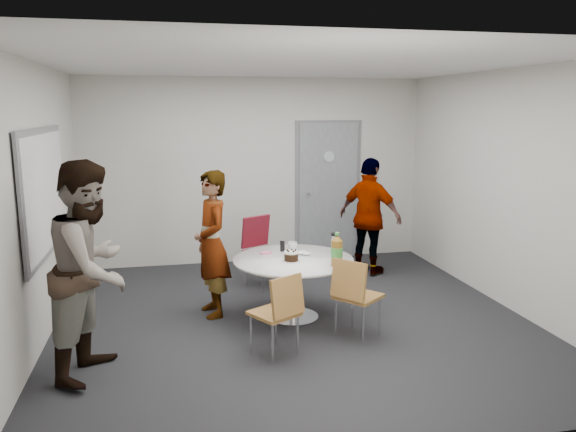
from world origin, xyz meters
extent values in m
plane|color=black|center=(0.00, 0.00, 0.00)|extent=(5.00, 5.00, 0.00)
plane|color=silver|center=(0.00, 0.00, 2.70)|extent=(5.00, 5.00, 0.00)
plane|color=beige|center=(0.00, 2.50, 1.35)|extent=(5.00, 0.00, 5.00)
plane|color=beige|center=(-2.50, 0.00, 1.35)|extent=(0.00, 5.00, 5.00)
plane|color=beige|center=(2.50, 0.00, 1.35)|extent=(0.00, 5.00, 5.00)
plane|color=beige|center=(0.00, -2.50, 1.35)|extent=(5.00, 0.00, 5.00)
cube|color=slate|center=(1.10, 2.47, 1.02)|extent=(0.90, 0.05, 2.05)
cube|color=slate|center=(1.10, 2.50, 1.02)|extent=(1.02, 0.04, 2.12)
cylinder|color=#B2BFC6|center=(1.10, 2.44, 1.55)|extent=(0.16, 0.01, 0.16)
cylinder|color=silver|center=(0.78, 2.41, 1.02)|extent=(0.04, 0.14, 0.04)
cube|color=slate|center=(-2.46, 0.20, 1.45)|extent=(0.03, 1.90, 1.25)
cube|color=white|center=(-2.44, 0.20, 1.45)|extent=(0.01, 1.78, 1.13)
cylinder|color=white|center=(0.01, 0.05, 0.66)|extent=(1.29, 1.29, 0.03)
cylinder|color=silver|center=(0.01, 0.05, 0.33)|extent=(0.09, 0.09, 0.62)
cylinder|color=silver|center=(0.01, 0.05, 0.01)|extent=(0.55, 0.55, 0.02)
cylinder|color=white|center=(-0.03, -0.06, 0.68)|extent=(0.20, 0.20, 0.01)
cylinder|color=black|center=(-0.03, -0.06, 0.72)|extent=(0.15, 0.15, 0.08)
cylinder|color=white|center=(-0.03, -0.06, 0.77)|extent=(0.15, 0.15, 0.02)
cylinder|color=brown|center=(0.38, -0.32, 0.81)|extent=(0.12, 0.12, 0.27)
cylinder|color=#3F933A|center=(0.38, -0.32, 0.82)|extent=(0.12, 0.12, 0.10)
cone|color=brown|center=(0.38, -0.32, 0.97)|extent=(0.11, 0.11, 0.06)
cylinder|color=#4AA54C|center=(0.38, -0.32, 1.01)|extent=(0.04, 0.04, 0.03)
imported|color=white|center=(0.08, 0.42, 0.72)|extent=(0.15, 0.15, 0.09)
cylinder|color=black|center=(-0.04, 0.39, 0.74)|extent=(0.05, 0.05, 0.12)
cylinder|color=silver|center=(0.51, 0.19, 0.77)|extent=(0.07, 0.07, 0.20)
cylinder|color=black|center=(0.51, 0.19, 0.89)|extent=(0.08, 0.08, 0.03)
cube|color=#DD6E87|center=(-0.24, 0.30, 0.69)|extent=(0.13, 0.08, 0.02)
ellipsoid|color=silver|center=(0.15, 0.19, 0.69)|extent=(0.18, 0.18, 0.03)
cube|color=olive|center=(-0.36, -0.82, 0.40)|extent=(0.52, 0.52, 0.03)
cube|color=olive|center=(-0.27, -0.97, 0.61)|extent=(0.35, 0.25, 0.36)
cylinder|color=silver|center=(-0.31, -0.61, 0.20)|extent=(0.02, 0.02, 0.40)
cylinder|color=silver|center=(-0.57, -0.76, 0.20)|extent=(0.02, 0.02, 0.40)
cylinder|color=silver|center=(-0.15, -0.87, 0.20)|extent=(0.02, 0.02, 0.40)
cylinder|color=silver|center=(-0.42, -1.03, 0.20)|extent=(0.02, 0.02, 0.40)
cube|color=olive|center=(0.54, -0.57, 0.42)|extent=(0.55, 0.55, 0.03)
cube|color=olive|center=(0.39, -0.69, 0.63)|extent=(0.30, 0.34, 0.37)
cylinder|color=silver|center=(0.76, -0.59, 0.21)|extent=(0.02, 0.02, 0.42)
cylinder|color=silver|center=(0.56, -0.35, 0.21)|extent=(0.02, 0.02, 0.42)
cylinder|color=silver|center=(0.52, -0.79, 0.21)|extent=(0.02, 0.02, 0.42)
cylinder|color=silver|center=(0.31, -0.55, 0.21)|extent=(0.02, 0.02, 0.42)
cube|color=maroon|center=(-0.09, 1.19, 0.46)|extent=(0.58, 0.58, 0.04)
cube|color=maroon|center=(-0.19, 1.38, 0.70)|extent=(0.41, 0.27, 0.41)
cylinder|color=silver|center=(-0.17, 0.96, 0.23)|extent=(0.02, 0.02, 0.46)
cylinder|color=silver|center=(0.14, 1.12, 0.23)|extent=(0.02, 0.02, 0.46)
cylinder|color=silver|center=(-0.33, 1.27, 0.23)|extent=(0.02, 0.02, 0.46)
cylinder|color=silver|center=(-0.02, 1.43, 0.23)|extent=(0.02, 0.02, 0.46)
imported|color=#A5C6EA|center=(-0.83, 0.36, 0.80)|extent=(0.49, 0.65, 1.61)
imported|color=white|center=(-1.93, -0.82, 0.92)|extent=(0.96, 1.08, 1.85)
imported|color=black|center=(1.40, 1.46, 0.80)|extent=(0.90, 0.98, 1.61)
camera|label=1|loc=(-1.27, -5.63, 2.26)|focal=35.00mm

